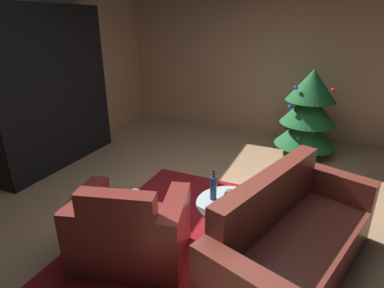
% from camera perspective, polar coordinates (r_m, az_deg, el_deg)
% --- Properties ---
extents(ground_plane, '(7.15, 7.15, 0.00)m').
position_cam_1_polar(ground_plane, '(3.62, 4.21, -12.67)').
color(ground_plane, tan).
extents(wall_back, '(5.82, 0.06, 2.52)m').
position_cam_1_polar(wall_back, '(5.97, 14.73, 13.52)').
color(wall_back, tan).
rests_on(wall_back, ground).
extents(wall_left, '(0.06, 6.07, 2.52)m').
position_cam_1_polar(wall_left, '(4.83, -29.85, 9.61)').
color(wall_left, tan).
rests_on(wall_left, ground).
extents(area_rug, '(2.36, 2.44, 0.01)m').
position_cam_1_polar(area_rug, '(3.25, 2.82, -17.10)').
color(area_rug, maroon).
rests_on(area_rug, ground).
extents(bookshelf_unit, '(0.37, 1.95, 2.25)m').
position_cam_1_polar(bookshelf_unit, '(4.97, -23.24, 9.12)').
color(bookshelf_unit, black).
rests_on(bookshelf_unit, ground).
extents(armchair_red, '(1.12, 0.91, 0.83)m').
position_cam_1_polar(armchair_red, '(2.92, -11.29, -15.44)').
color(armchair_red, maroon).
rests_on(armchair_red, ground).
extents(couch_red, '(1.27, 1.97, 0.87)m').
position_cam_1_polar(couch_red, '(2.88, 17.58, -16.78)').
color(couch_red, maroon).
rests_on(couch_red, ground).
extents(coffee_table, '(0.67, 0.67, 0.41)m').
position_cam_1_polar(coffee_table, '(3.08, 7.16, -11.35)').
color(coffee_table, black).
rests_on(coffee_table, ground).
extents(book_stack_on_table, '(0.20, 0.18, 0.13)m').
position_cam_1_polar(book_stack_on_table, '(2.98, 7.82, -10.08)').
color(book_stack_on_table, gray).
rests_on(book_stack_on_table, coffee_table).
extents(bottle_on_table, '(0.06, 0.06, 0.32)m').
position_cam_1_polar(bottle_on_table, '(3.04, 3.95, -7.96)').
color(bottle_on_table, navy).
rests_on(bottle_on_table, coffee_table).
extents(decorated_tree, '(0.95, 0.95, 1.37)m').
position_cam_1_polar(decorated_tree, '(5.22, 20.56, 5.53)').
color(decorated_tree, brown).
rests_on(decorated_tree, ground).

